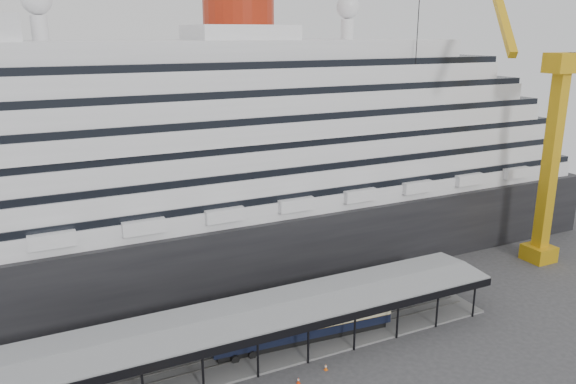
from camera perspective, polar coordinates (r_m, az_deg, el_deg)
ground at (r=60.71m, az=-0.06°, el=-18.02°), size 200.00×200.00×0.00m
cruise_ship at (r=81.87m, az=-9.95°, el=4.72°), size 130.00×30.00×43.90m
platform_canopy at (r=63.32m, az=-2.11°, el=-13.97°), size 56.00×9.18×5.30m
crane_yellow at (r=89.97m, az=24.80°, el=5.53°), size 23.83×18.78×47.60m
pullman_carriage at (r=64.88m, az=1.52°, el=-12.97°), size 21.58×4.29×21.05m
traffic_cone_mid at (r=59.24m, az=1.06°, el=-18.59°), size 0.39×0.39×0.69m
traffic_cone_right at (r=61.28m, az=3.87°, el=-17.32°), size 0.42×0.42×0.70m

